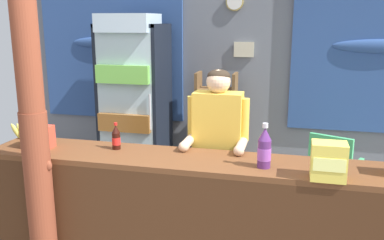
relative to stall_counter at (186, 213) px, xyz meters
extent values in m
plane|color=slate|center=(0.03, 0.73, -0.58)|extent=(7.63, 7.63, 0.00)
cube|color=slate|center=(0.03, 2.50, 0.84)|extent=(5.69, 0.12, 2.85)
cube|color=#2D4C89|center=(-1.62, 2.41, 1.17)|extent=(1.91, 0.04, 2.19)
ellipsoid|color=#2D4C89|center=(-1.62, 2.39, 1.06)|extent=(1.05, 0.10, 0.16)
cube|color=#2D4C89|center=(1.64, 2.41, 1.17)|extent=(1.97, 0.04, 2.19)
ellipsoid|color=#2D4C89|center=(1.64, 2.39, 1.06)|extent=(1.09, 0.10, 0.16)
cylinder|color=tan|center=(-0.03, 2.42, 1.56)|extent=(0.21, 0.03, 0.21)
cylinder|color=white|center=(-0.03, 2.40, 1.56)|extent=(0.18, 0.01, 0.18)
cube|color=beige|center=(0.10, 2.42, 1.00)|extent=(0.24, 0.02, 0.18)
cube|color=brown|center=(0.00, 0.11, 0.36)|extent=(3.09, 0.50, 0.04)
cube|color=#432715|center=(0.00, -0.12, -0.12)|extent=(3.09, 0.04, 0.92)
cube|color=#432715|center=(-1.51, 0.11, -0.12)|extent=(0.08, 0.45, 0.92)
cylinder|color=brown|center=(-1.02, -0.23, 0.08)|extent=(0.19, 0.19, 1.32)
cylinder|color=brown|center=(-1.02, -0.23, 1.40)|extent=(0.18, 0.18, 1.32)
ellipsoid|color=brown|center=(-0.93, -0.23, 0.36)|extent=(0.06, 0.05, 0.08)
cube|color=black|center=(-1.12, 2.23, 0.36)|extent=(0.73, 0.04, 1.89)
cube|color=black|center=(-1.46, 1.93, 0.36)|extent=(0.04, 0.65, 1.89)
cube|color=black|center=(-0.78, 1.93, 0.36)|extent=(0.04, 0.65, 1.89)
cube|color=black|center=(-1.12, 1.93, 1.29)|extent=(0.73, 0.65, 0.04)
cube|color=black|center=(-1.12, 1.93, -0.54)|extent=(0.73, 0.65, 0.08)
cube|color=silver|center=(-1.12, 1.61, 0.41)|extent=(0.67, 0.02, 1.73)
cylinder|color=#B7B7BC|center=(-0.82, 1.58, 0.36)|extent=(0.02, 0.02, 0.40)
cube|color=silver|center=(-1.12, 1.93, 0.11)|extent=(0.65, 0.57, 0.02)
cube|color=brown|center=(-1.12, 1.79, 0.22)|extent=(0.61, 0.53, 0.20)
cube|color=silver|center=(-1.12, 1.93, 0.66)|extent=(0.65, 0.57, 0.02)
cube|color=#75C64C|center=(-1.12, 1.79, 0.77)|extent=(0.61, 0.53, 0.20)
cube|color=silver|center=(-1.12, 1.93, 1.21)|extent=(0.65, 0.57, 0.02)
cube|color=silver|center=(-1.12, 1.79, 1.32)|extent=(0.61, 0.53, 0.20)
cube|color=brown|center=(-0.41, 2.17, 0.08)|extent=(0.04, 0.28, 1.33)
cube|color=brown|center=(0.03, 2.17, 0.08)|extent=(0.04, 0.28, 1.33)
cube|color=brown|center=(-0.19, 2.17, 0.55)|extent=(0.44, 0.28, 0.02)
cylinder|color=brown|center=(-0.25, 2.17, 0.63)|extent=(0.05, 0.05, 0.15)
cylinder|color=orange|center=(-0.12, 2.17, 0.62)|extent=(0.06, 0.06, 0.12)
cube|color=brown|center=(-0.19, 2.17, 0.15)|extent=(0.44, 0.28, 0.02)
cylinder|color=orange|center=(-0.25, 2.17, 0.24)|extent=(0.06, 0.06, 0.15)
cylinder|color=brown|center=(-0.12, 2.17, 0.23)|extent=(0.06, 0.06, 0.15)
cube|color=brown|center=(-0.19, 2.17, -0.25)|extent=(0.44, 0.28, 0.02)
cylinder|color=#75C64C|center=(-0.25, 2.17, -0.18)|extent=(0.07, 0.07, 0.12)
cylinder|color=#56286B|center=(-0.12, 2.17, -0.17)|extent=(0.07, 0.07, 0.15)
cube|color=#4CC675|center=(1.16, 1.54, -0.14)|extent=(0.58, 0.58, 0.04)
cube|color=#4CC675|center=(1.08, 1.35, 0.08)|extent=(0.40, 0.20, 0.40)
cylinder|color=#4CC675|center=(1.41, 1.64, -0.36)|extent=(0.04, 0.04, 0.44)
cylinder|color=#4CC675|center=(1.06, 1.79, -0.36)|extent=(0.04, 0.04, 0.44)
cylinder|color=#4CC675|center=(1.26, 1.29, -0.36)|extent=(0.04, 0.04, 0.44)
cylinder|color=#4CC675|center=(0.91, 1.44, -0.36)|extent=(0.04, 0.04, 0.44)
cube|color=#4CC675|center=(1.34, 1.46, -0.02)|extent=(0.19, 0.38, 0.03)
cube|color=#4CC675|center=(0.97, 1.62, -0.02)|extent=(0.19, 0.38, 0.03)
cylinder|color=#28282D|center=(0.05, 0.52, -0.18)|extent=(0.11, 0.11, 0.81)
cylinder|color=#28282D|center=(0.21, 0.52, -0.18)|extent=(0.11, 0.11, 0.81)
cube|color=gold|center=(0.13, 0.52, 0.51)|extent=(0.39, 0.20, 0.57)
sphere|color=#DBB28E|center=(0.13, 0.52, 0.88)|extent=(0.19, 0.19, 0.19)
ellipsoid|color=#2D2319|center=(0.13, 0.53, 0.92)|extent=(0.18, 0.18, 0.10)
cylinder|color=gold|center=(-0.08, 0.52, 0.59)|extent=(0.08, 0.08, 0.34)
cylinder|color=#DBB28E|center=(-0.08, 0.37, 0.42)|extent=(0.07, 0.26, 0.07)
sphere|color=#DBB28E|center=(-0.08, 0.24, 0.42)|extent=(0.08, 0.08, 0.08)
cylinder|color=gold|center=(0.34, 0.52, 0.59)|extent=(0.08, 0.08, 0.34)
cylinder|color=#DBB28E|center=(0.34, 0.37, 0.42)|extent=(0.07, 0.26, 0.07)
sphere|color=#DBB28E|center=(0.34, 0.24, 0.42)|extent=(0.08, 0.08, 0.08)
cylinder|color=#56286B|center=(0.54, 0.04, 0.47)|extent=(0.09, 0.09, 0.19)
cone|color=#56286B|center=(0.54, 0.04, 0.61)|extent=(0.09, 0.09, 0.09)
cylinder|color=silver|center=(0.54, 0.04, 0.67)|extent=(0.04, 0.04, 0.03)
cylinder|color=purple|center=(0.54, 0.04, 0.47)|extent=(0.09, 0.09, 0.09)
cylinder|color=black|center=(-0.60, 0.19, 0.44)|extent=(0.06, 0.06, 0.13)
cone|color=black|center=(-0.60, 0.19, 0.54)|extent=(0.06, 0.06, 0.06)
cylinder|color=red|center=(-0.60, 0.19, 0.58)|extent=(0.03, 0.03, 0.02)
cylinder|color=red|center=(-0.60, 0.19, 0.44)|extent=(0.06, 0.06, 0.06)
cube|color=#E5422D|center=(-1.21, 0.08, 0.46)|extent=(0.22, 0.14, 0.17)
cube|color=#FF826D|center=(-1.21, 0.01, 0.46)|extent=(0.20, 0.00, 0.06)
cube|color=#EAD14C|center=(0.94, -0.08, 0.50)|extent=(0.21, 0.16, 0.24)
cube|color=#FFFF8C|center=(0.94, -0.16, 0.50)|extent=(0.19, 0.00, 0.08)
ellipsoid|color=#CCC14C|center=(-1.54, 0.27, 0.44)|extent=(0.10, 0.04, 0.15)
ellipsoid|color=#CCC14C|center=(-1.51, 0.28, 0.44)|extent=(0.07, 0.04, 0.14)
ellipsoid|color=#CCC14C|center=(-1.48, 0.28, 0.43)|extent=(0.06, 0.04, 0.13)
ellipsoid|color=#CCC14C|center=(-1.45, 0.26, 0.44)|extent=(0.04, 0.04, 0.14)
ellipsoid|color=#CCC14C|center=(-1.42, 0.26, 0.43)|extent=(0.06, 0.04, 0.12)
ellipsoid|color=#CCC14C|center=(-1.40, 0.27, 0.44)|extent=(0.08, 0.03, 0.15)
ellipsoid|color=#CCC14C|center=(-1.37, 0.26, 0.43)|extent=(0.09, 0.03, 0.12)
cylinder|color=olive|center=(-1.45, 0.27, 0.51)|extent=(0.02, 0.02, 0.05)
camera|label=1|loc=(0.70, -2.68, 1.35)|focal=39.26mm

